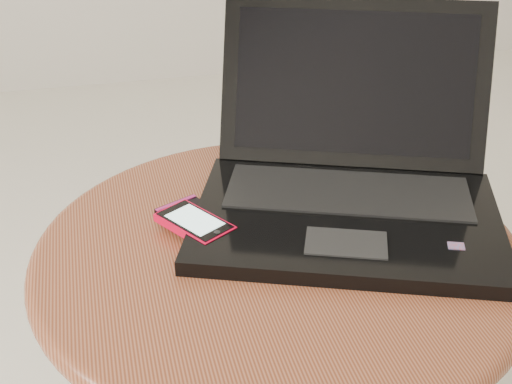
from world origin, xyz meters
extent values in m
cylinder|color=#602915|center=(-0.12, -0.01, 0.48)|extent=(0.60, 0.60, 0.03)
torus|color=#602915|center=(-0.12, -0.01, 0.48)|extent=(0.63, 0.63, 0.03)
cube|color=black|center=(-0.02, 0.01, 0.51)|extent=(0.47, 0.40, 0.02)
cube|color=black|center=(0.00, 0.06, 0.52)|extent=(0.35, 0.23, 0.00)
cube|color=black|center=(-0.04, -0.06, 0.52)|extent=(0.11, 0.09, 0.00)
cube|color=red|center=(0.08, -0.09, 0.52)|extent=(0.02, 0.02, 0.00)
cube|color=black|center=(0.05, 0.18, 0.63)|extent=(0.40, 0.23, 0.23)
cube|color=black|center=(0.05, 0.18, 0.63)|extent=(0.35, 0.20, 0.19)
cube|color=black|center=(-0.21, 0.06, 0.50)|extent=(0.11, 0.14, 0.01)
cube|color=#AB1F68|center=(-0.23, 0.11, 0.51)|extent=(0.06, 0.03, 0.00)
cube|color=red|center=(-0.22, 0.04, 0.52)|extent=(0.10, 0.12, 0.01)
cube|color=black|center=(-0.22, 0.04, 0.52)|extent=(0.09, 0.11, 0.00)
cube|color=silver|center=(-0.22, 0.04, 0.52)|extent=(0.07, 0.08, 0.00)
cylinder|color=black|center=(-0.19, 0.00, 0.52)|extent=(0.01, 0.01, 0.00)
camera|label=1|loc=(-0.32, -0.73, 1.00)|focal=49.70mm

